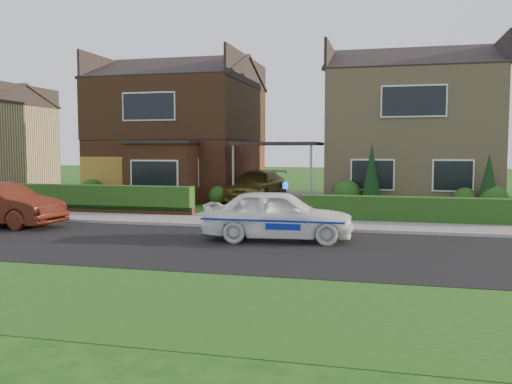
% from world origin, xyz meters
% --- Properties ---
extents(ground, '(120.00, 120.00, 0.00)m').
position_xyz_m(ground, '(0.00, 0.00, 0.00)').
color(ground, '#144412').
rests_on(ground, ground).
extents(road, '(60.00, 6.00, 0.02)m').
position_xyz_m(road, '(0.00, 0.00, 0.00)').
color(road, black).
rests_on(road, ground).
extents(kerb, '(60.00, 0.16, 0.12)m').
position_xyz_m(kerb, '(0.00, 3.05, 0.06)').
color(kerb, '#9E9993').
rests_on(kerb, ground).
extents(sidewalk, '(60.00, 2.00, 0.10)m').
position_xyz_m(sidewalk, '(0.00, 4.10, 0.05)').
color(sidewalk, slate).
rests_on(sidewalk, ground).
extents(grass_verge, '(60.00, 4.00, 0.01)m').
position_xyz_m(grass_verge, '(0.00, -5.00, 0.00)').
color(grass_verge, '#144412').
rests_on(grass_verge, ground).
extents(driveway, '(3.80, 12.00, 0.12)m').
position_xyz_m(driveway, '(0.00, 11.00, 0.06)').
color(driveway, '#666059').
rests_on(driveway, ground).
extents(house_left, '(7.50, 9.53, 7.25)m').
position_xyz_m(house_left, '(-5.78, 13.90, 3.81)').
color(house_left, brown).
rests_on(house_left, ground).
extents(house_right, '(7.50, 8.06, 7.25)m').
position_xyz_m(house_right, '(5.80, 13.99, 3.66)').
color(house_right, tan).
rests_on(house_right, ground).
extents(carport_link, '(3.80, 3.00, 2.77)m').
position_xyz_m(carport_link, '(0.00, 10.95, 2.66)').
color(carport_link, black).
rests_on(carport_link, ground).
extents(garage_door, '(2.20, 0.10, 2.10)m').
position_xyz_m(garage_door, '(-8.25, 9.96, 1.05)').
color(garage_door, brown).
rests_on(garage_door, ground).
extents(dwarf_wall, '(7.70, 0.25, 0.36)m').
position_xyz_m(dwarf_wall, '(-5.80, 5.30, 0.18)').
color(dwarf_wall, brown).
rests_on(dwarf_wall, ground).
extents(hedge_left, '(7.50, 0.55, 0.90)m').
position_xyz_m(hedge_left, '(-5.80, 5.45, 0.00)').
color(hedge_left, '#193D13').
rests_on(hedge_left, ground).
extents(hedge_right, '(7.50, 0.55, 0.80)m').
position_xyz_m(hedge_right, '(5.80, 5.35, 0.00)').
color(hedge_right, '#193D13').
rests_on(hedge_right, ground).
extents(shrub_left_far, '(1.08, 1.08, 1.08)m').
position_xyz_m(shrub_left_far, '(-8.50, 9.50, 0.54)').
color(shrub_left_far, '#193D13').
rests_on(shrub_left_far, ground).
extents(shrub_left_mid, '(1.32, 1.32, 1.32)m').
position_xyz_m(shrub_left_mid, '(-4.00, 9.30, 0.66)').
color(shrub_left_mid, '#193D13').
rests_on(shrub_left_mid, ground).
extents(shrub_left_near, '(0.84, 0.84, 0.84)m').
position_xyz_m(shrub_left_near, '(-2.40, 9.60, 0.42)').
color(shrub_left_near, '#193D13').
rests_on(shrub_left_near, ground).
extents(shrub_right_near, '(1.20, 1.20, 1.20)m').
position_xyz_m(shrub_right_near, '(3.20, 9.40, 0.60)').
color(shrub_right_near, '#193D13').
rests_on(shrub_right_near, ground).
extents(shrub_right_mid, '(0.96, 0.96, 0.96)m').
position_xyz_m(shrub_right_mid, '(7.80, 9.50, 0.48)').
color(shrub_right_mid, '#193D13').
rests_on(shrub_right_mid, ground).
extents(shrub_right_far, '(1.08, 1.08, 1.08)m').
position_xyz_m(shrub_right_far, '(8.80, 9.20, 0.54)').
color(shrub_right_far, '#193D13').
rests_on(shrub_right_far, ground).
extents(conifer_a, '(0.90, 0.90, 2.60)m').
position_xyz_m(conifer_a, '(4.20, 9.20, 1.30)').
color(conifer_a, black).
rests_on(conifer_a, ground).
extents(conifer_b, '(0.90, 0.90, 2.20)m').
position_xyz_m(conifer_b, '(8.60, 9.20, 1.10)').
color(conifer_b, black).
rests_on(conifer_b, ground).
extents(police_car, '(3.70, 4.17, 1.54)m').
position_xyz_m(police_car, '(2.00, 1.20, 0.69)').
color(police_car, white).
rests_on(police_car, ground).
extents(driveway_car, '(2.29, 4.77, 1.34)m').
position_xyz_m(driveway_car, '(-1.00, 11.08, 0.79)').
color(driveway_car, brown).
rests_on(driveway_car, driveway).
extents(street_car, '(1.82, 4.25, 1.36)m').
position_xyz_m(street_car, '(-7.07, 1.66, 0.68)').
color(street_car, '#4B1A10').
rests_on(street_car, ground).
extents(potted_plant_a, '(0.49, 0.40, 0.80)m').
position_xyz_m(potted_plant_a, '(-5.30, 6.00, 0.40)').
color(potted_plant_a, gray).
rests_on(potted_plant_a, ground).
extents(potted_plant_b, '(0.50, 0.49, 0.70)m').
position_xyz_m(potted_plant_b, '(-8.21, 7.03, 0.35)').
color(potted_plant_b, gray).
rests_on(potted_plant_b, ground).
extents(potted_plant_c, '(0.59, 0.59, 0.85)m').
position_xyz_m(potted_plant_c, '(-6.84, 7.25, 0.43)').
color(potted_plant_c, gray).
rests_on(potted_plant_c, ground).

